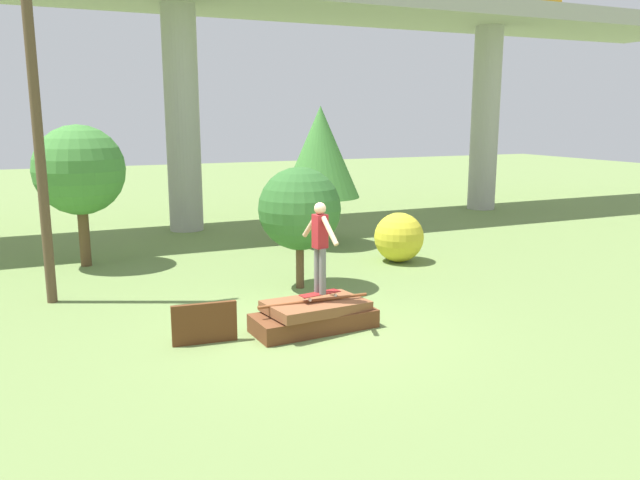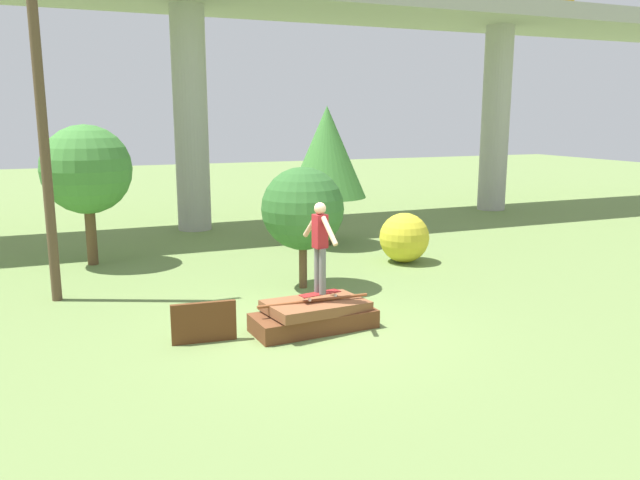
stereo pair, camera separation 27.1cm
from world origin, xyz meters
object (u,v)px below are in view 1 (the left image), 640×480
object	(u,v)px
skater	(320,241)
car_on_overpass_left	(502,0)
skateboard	(320,294)
bush_yellow_flowering	(399,237)
tree_behind_left	(320,153)
utility_pole	(35,96)
tree_mid_back	(79,171)
tree_behind_right	(300,209)

from	to	relation	value
skater	car_on_overpass_left	bearing A→B (deg)	41.37
skateboard	bush_yellow_flowering	bearing A→B (deg)	44.75
skateboard	tree_behind_left	xyz separation A→B (m)	(2.97, 6.74, 2.08)
utility_pole	car_on_overpass_left	bearing A→B (deg)	24.16
car_on_overpass_left	tree_behind_left	xyz separation A→B (m)	(-10.02, -4.70, -5.62)
tree_behind_left	tree_mid_back	world-z (taller)	tree_behind_left
bush_yellow_flowering	tree_mid_back	bearing A→B (deg)	159.68
utility_pole	tree_mid_back	distance (m)	3.63
skateboard	bush_yellow_flowering	size ratio (longest dim) A/B	0.61
skateboard	tree_behind_right	size ratio (longest dim) A/B	0.30
tree_behind_right	utility_pole	bearing A→B (deg)	168.54
tree_behind_left	tree_behind_right	size ratio (longest dim) A/B	1.51
utility_pole	tree_behind_left	size ratio (longest dim) A/B	1.98
skateboard	utility_pole	distance (m)	6.70
skateboard	tree_mid_back	distance (m)	7.82
car_on_overpass_left	tree_behind_left	bearing A→B (deg)	-154.86
skater	tree_behind_left	distance (m)	7.45
skater	tree_mid_back	distance (m)	7.66
car_on_overpass_left	utility_pole	bearing A→B (deg)	-155.84
utility_pole	bush_yellow_flowering	size ratio (longest dim) A/B	6.19
tree_mid_back	utility_pole	bearing A→B (deg)	-105.26
tree_behind_left	skateboard	bearing A→B (deg)	-113.77
tree_behind_left	tree_mid_back	xyz separation A→B (m)	(-6.53, -0.01, -0.29)
tree_behind_right	bush_yellow_flowering	distance (m)	3.74
tree_mid_back	bush_yellow_flowering	world-z (taller)	tree_mid_back
car_on_overpass_left	tree_mid_back	distance (m)	18.20
utility_pole	skater	bearing A→B (deg)	-39.60
tree_behind_right	skateboard	bearing A→B (deg)	-104.22
tree_behind_left	bush_yellow_flowering	bearing A→B (deg)	-70.24
car_on_overpass_left	tree_behind_right	bearing A→B (deg)	-144.40
tree_behind_right	tree_mid_back	distance (m)	5.93
car_on_overpass_left	tree_mid_back	world-z (taller)	car_on_overpass_left
skateboard	tree_behind_left	size ratio (longest dim) A/B	0.20
car_on_overpass_left	tree_behind_right	xyz separation A→B (m)	(-12.33, -8.83, -6.57)
tree_behind_left	tree_behind_right	world-z (taller)	tree_behind_left
skateboard	bush_yellow_flowering	world-z (taller)	bush_yellow_flowering
skateboard	tree_behind_left	bearing A→B (deg)	66.23
car_on_overpass_left	bush_yellow_flowering	bearing A→B (deg)	-140.23
utility_pole	tree_behind_right	xyz separation A→B (m)	(5.07, -1.03, -2.36)
tree_behind_right	tree_mid_back	size ratio (longest dim) A/B	0.75
skateboard	utility_pole	bearing A→B (deg)	140.40
tree_mid_back	bush_yellow_flowering	size ratio (longest dim) A/B	2.75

